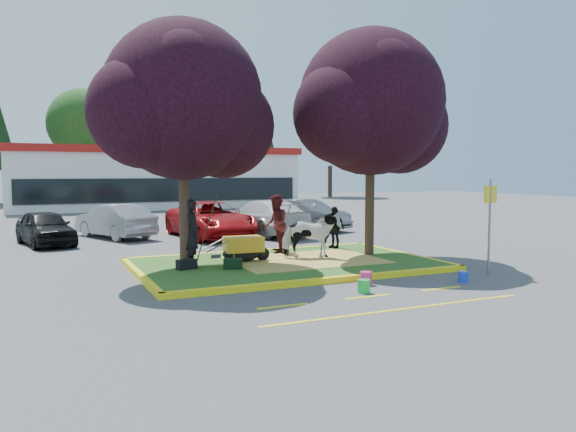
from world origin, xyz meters
name	(u,v)px	position (x,y,z in m)	size (l,w,h in m)	color
ground	(286,267)	(0.00, 0.00, 0.00)	(90.00, 90.00, 0.00)	#424244
median_island	(286,264)	(0.00, 0.00, 0.07)	(8.00, 5.00, 0.15)	#225119
curb_near	(331,280)	(0.00, -2.58, 0.07)	(8.30, 0.16, 0.15)	yellow
curb_far	(253,252)	(0.00, 2.58, 0.07)	(8.30, 0.16, 0.15)	yellow
curb_left	(140,275)	(-4.08, 0.00, 0.07)	(0.16, 5.30, 0.15)	yellow
curb_right	(404,255)	(4.08, 0.00, 0.07)	(0.16, 5.30, 0.15)	yellow
straw_bedding	(305,260)	(0.60, 0.00, 0.15)	(4.20, 3.00, 0.01)	tan
tree_purple_left	(184,108)	(-2.78, 0.38, 4.36)	(5.06, 4.20, 6.51)	black
tree_purple_right	(372,109)	(2.92, 0.18, 4.56)	(5.30, 4.40, 6.82)	black
fire_lane_stripe_a	(283,306)	(-2.00, -4.20, 0.00)	(1.10, 0.12, 0.01)	yellow
fire_lane_stripe_b	(367,297)	(0.00, -4.20, 0.00)	(1.10, 0.12, 0.01)	yellow
fire_lane_stripe_c	(441,289)	(2.00, -4.20, 0.00)	(1.10, 0.12, 0.01)	yellow
fire_lane_long	(401,309)	(0.00, -5.40, 0.00)	(6.00, 0.10, 0.01)	yellow
retail_building	(154,177)	(2.00, 27.98, 2.25)	(20.40, 8.40, 4.40)	silver
treeline	(122,114)	(1.23, 37.61, 7.73)	(46.58, 7.80, 14.63)	black
cow	(311,235)	(0.86, 0.14, 0.85)	(0.75, 1.65, 1.39)	silver
calf	(242,253)	(-1.16, 0.48, 0.39)	(1.11, 0.63, 0.48)	black
handler	(192,233)	(-2.60, 0.37, 1.05)	(0.66, 0.43, 1.81)	black
visitor_a	(276,224)	(0.40, 1.66, 1.06)	(0.88, 0.69, 1.82)	#471417
visitor_b	(334,227)	(2.62, 1.88, 0.84)	(0.81, 0.34, 1.38)	black
wheelbarrow	(244,244)	(-1.11, 0.43, 0.65)	(1.92, 0.70, 0.72)	black
gear_bag_dark	(187,264)	(-2.88, -0.03, 0.28)	(0.50, 0.27, 0.26)	black
gear_bag_green	(233,264)	(-1.76, -0.47, 0.28)	(0.50, 0.31, 0.26)	black
sign_post	(490,216)	(4.30, -3.31, 1.54)	(0.35, 0.12, 2.50)	slate
bucket_green	(364,286)	(0.14, -3.83, 0.15)	(0.28, 0.28, 0.30)	green
bucket_pink	(366,278)	(0.67, -3.09, 0.16)	(0.29, 0.29, 0.32)	#DC306B
bucket_blue	(463,277)	(3.02, -3.80, 0.13)	(0.24, 0.24, 0.26)	blue
car_black	(45,228)	(-6.05, 7.91, 0.64)	(1.51, 3.75, 1.28)	black
car_silver	(115,221)	(-3.43, 9.15, 0.68)	(1.45, 4.15, 1.37)	gray
car_red	(210,220)	(0.12, 7.65, 0.73)	(2.43, 5.26, 1.46)	#9B0C0F
car_white	(264,217)	(2.44, 7.61, 0.74)	(2.08, 5.13, 1.49)	silver
car_grey	(307,215)	(5.00, 8.64, 0.69)	(1.47, 4.21, 1.39)	#55575C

